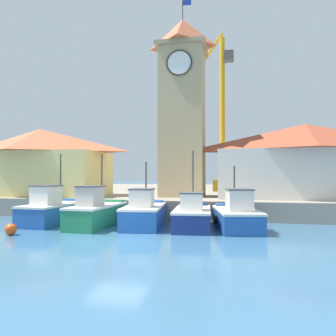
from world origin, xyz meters
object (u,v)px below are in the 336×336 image
object	(u,v)px
fishing_boat_left_inner	(144,213)
warehouse_left	(40,161)
fishing_boat_center	(237,216)
port_crane_near	(221,131)
mooring_buoy	(11,229)
fishing_boat_far_left	(54,210)
warehouse_right	(306,160)
fishing_boat_mid_left	(192,215)
fishing_boat_left_outer	(96,213)
clock_tower	(183,103)

from	to	relation	value
fishing_boat_left_inner	warehouse_left	world-z (taller)	warehouse_left
fishing_boat_center	port_crane_near	world-z (taller)	port_crane_near
fishing_boat_left_inner	fishing_boat_center	xyz separation A→B (m)	(5.28, 0.04, -0.03)
port_crane_near	mooring_buoy	world-z (taller)	port_crane_near
fishing_boat_far_left	warehouse_right	world-z (taller)	warehouse_right
fishing_boat_far_left	fishing_boat_left_inner	world-z (taller)	fishing_boat_far_left
fishing_boat_mid_left	port_crane_near	bearing A→B (deg)	86.21
fishing_boat_center	warehouse_right	world-z (taller)	warehouse_right
warehouse_right	fishing_boat_left_outer	bearing A→B (deg)	-149.33
warehouse_right	mooring_buoy	distance (m)	19.92
fishing_boat_left_inner	mooring_buoy	world-z (taller)	fishing_boat_left_inner
fishing_boat_far_left	warehouse_left	world-z (taller)	warehouse_left
fishing_boat_far_left	warehouse_right	distance (m)	17.92
fishing_boat_far_left	fishing_boat_center	distance (m)	11.06
fishing_boat_mid_left	mooring_buoy	world-z (taller)	fishing_boat_mid_left
clock_tower	warehouse_right	size ratio (longest dim) A/B	1.23
warehouse_left	fishing_boat_far_left	bearing A→B (deg)	-51.99
fishing_boat_far_left	warehouse_right	bearing A→B (deg)	23.47
port_crane_near	mooring_buoy	bearing A→B (deg)	-114.93
fishing_boat_far_left	warehouse_left	bearing A→B (deg)	128.01
fishing_boat_left_inner	fishing_boat_center	distance (m)	5.28
clock_tower	warehouse_left	world-z (taller)	clock_tower
fishing_boat_far_left	fishing_boat_left_outer	world-z (taller)	fishing_boat_far_left
warehouse_right	port_crane_near	bearing A→B (deg)	123.01
warehouse_left	port_crane_near	world-z (taller)	port_crane_near
warehouse_right	mooring_buoy	bearing A→B (deg)	-145.61
warehouse_left	warehouse_right	distance (m)	21.43
fishing_boat_center	port_crane_near	distance (m)	18.33
fishing_boat_far_left	fishing_boat_left_inner	bearing A→B (deg)	-0.43
fishing_boat_left_outer	warehouse_left	distance (m)	11.72
warehouse_right	port_crane_near	xyz separation A→B (m)	(-6.41, 9.87, 3.66)
port_crane_near	fishing_boat_left_inner	bearing A→B (deg)	-103.17
mooring_buoy	warehouse_left	bearing A→B (deg)	116.18
clock_tower	port_crane_near	size ratio (longest dim) A/B	0.94
warehouse_left	port_crane_near	bearing A→B (deg)	34.03
clock_tower	warehouse_left	size ratio (longest dim) A/B	1.40
fishing_boat_mid_left	warehouse_right	bearing A→B (deg)	43.43
fishing_boat_far_left	mooring_buoy	distance (m)	4.06
clock_tower	fishing_boat_left_outer	bearing A→B (deg)	-114.95
clock_tower	mooring_buoy	bearing A→B (deg)	-120.96
fishing_boat_left_outer	fishing_boat_mid_left	xyz separation A→B (m)	(5.50, 0.60, -0.11)
fishing_boat_left_outer	warehouse_left	xyz separation A→B (m)	(-8.39, 7.47, 3.36)
fishing_boat_left_outer	port_crane_near	bearing A→B (deg)	69.36
warehouse_right	fishing_boat_far_left	bearing A→B (deg)	-156.53
fishing_boat_left_outer	port_crane_near	size ratio (longest dim) A/B	0.29
fishing_boat_center	warehouse_left	xyz separation A→B (m)	(-16.33, 6.75, 3.43)
fishing_boat_far_left	warehouse_right	xyz separation A→B (m)	(16.16, 7.01, 3.28)
warehouse_left	warehouse_right	world-z (taller)	warehouse_left
fishing_boat_center	clock_tower	xyz separation A→B (m)	(-4.12, 7.50, 8.06)
fishing_boat_far_left	fishing_boat_center	bearing A→B (deg)	-0.02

